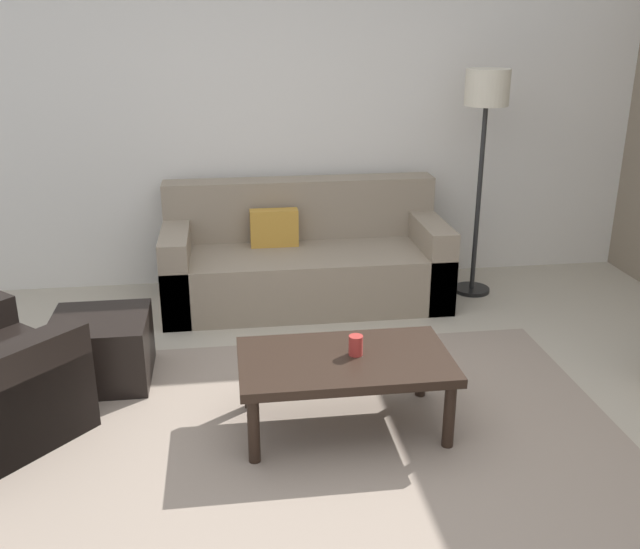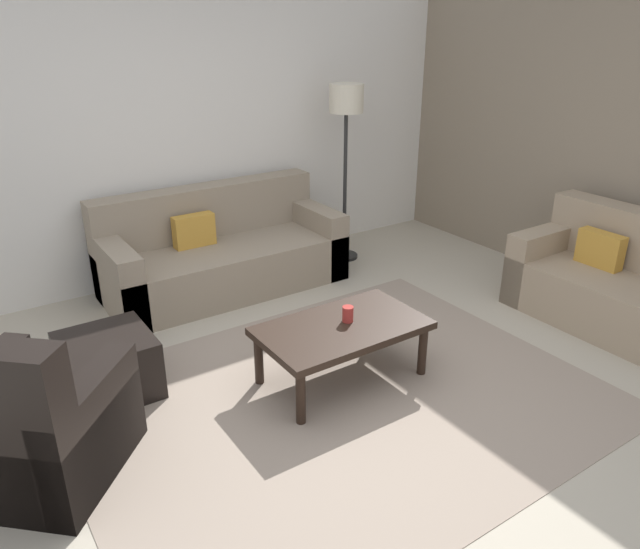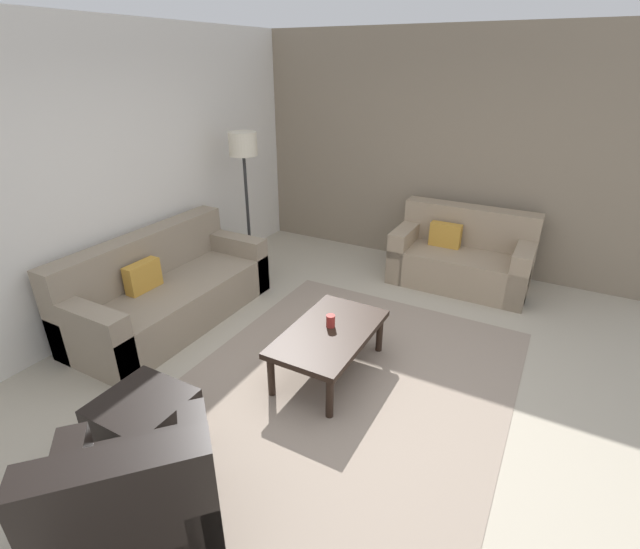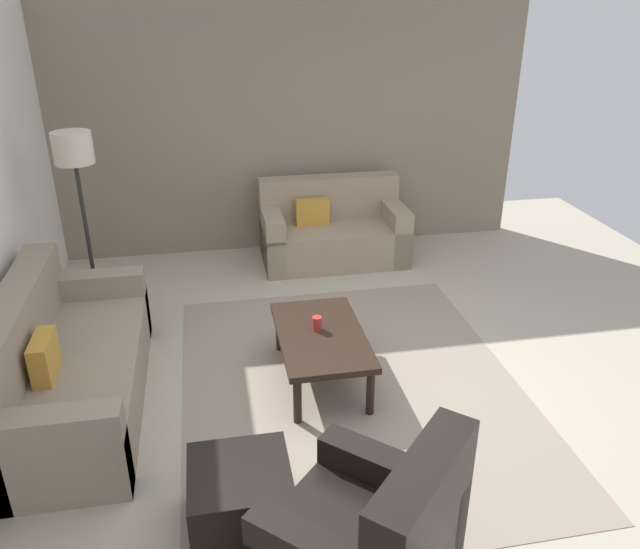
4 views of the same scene
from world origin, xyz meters
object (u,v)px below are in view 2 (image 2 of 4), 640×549
cup (348,314)px  couch_main (220,254)px  lamp_standing (346,117)px  ottoman (108,365)px  couch_loveseat (622,287)px  armchair_leather (28,433)px  coffee_table (342,332)px

cup → couch_main: bearing=91.8°
couch_main → lamp_standing: (1.34, -0.08, 1.11)m
couch_main → ottoman: bearing=-138.7°
couch_main → couch_loveseat: bearing=-46.6°
armchair_leather → lamp_standing: (3.25, 1.70, 1.10)m
armchair_leather → cup: bearing=-2.5°
cup → armchair_leather: bearing=177.5°
couch_main → armchair_leather: size_ratio=1.85×
coffee_table → lamp_standing: (1.34, 1.81, 1.05)m
coffee_table → couch_loveseat: bearing=-13.6°
ottoman → lamp_standing: (2.68, 1.10, 1.21)m
couch_main → lamp_standing: bearing=-3.5°
couch_main → coffee_table: size_ratio=1.91×
couch_main → cup: size_ratio=19.71×
armchair_leather → lamp_standing: size_ratio=0.66×
armchair_leather → couch_loveseat: bearing=-9.0°
ottoman → cup: size_ratio=5.26×
lamp_standing → couch_loveseat: bearing=-67.4°
coffee_table → lamp_standing: size_ratio=0.64×
couch_loveseat → cup: (-2.26, 0.58, 0.16)m
ottoman → cup: (1.40, -0.69, 0.26)m
couch_loveseat → lamp_standing: lamp_standing is taller
ottoman → lamp_standing: bearing=22.3°
couch_main → couch_loveseat: 3.38m
lamp_standing → coffee_table: bearing=-126.5°
couch_main → coffee_table: couch_main is taller
cup → lamp_standing: lamp_standing is taller
couch_main → ottoman: 1.79m
couch_main → lamp_standing: size_ratio=1.23×
armchair_leather → ottoman: bearing=47.0°
cup → lamp_standing: 2.39m
couch_loveseat → coffee_table: couch_loveseat is taller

